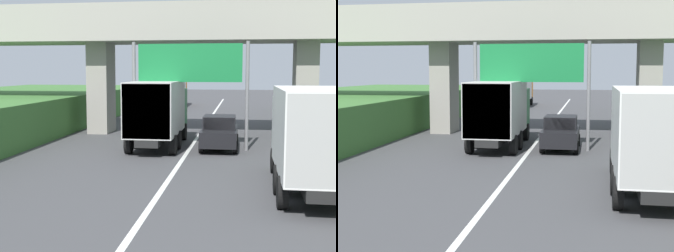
% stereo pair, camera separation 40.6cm
% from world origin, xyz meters
% --- Properties ---
extents(lane_centre_stripe, '(0.20, 86.94, 0.01)m').
position_xyz_m(lane_centre_stripe, '(0.00, 23.47, 0.00)').
color(lane_centre_stripe, white).
rests_on(lane_centre_stripe, ground).
extents(overpass_bridge, '(40.00, 4.80, 7.90)m').
position_xyz_m(overpass_bridge, '(0.00, 29.34, 5.97)').
color(overpass_bridge, '#9E998E').
rests_on(overpass_bridge, ground).
extents(overhead_highway_sign, '(5.88, 0.18, 5.40)m').
position_xyz_m(overhead_highway_sign, '(0.00, 23.33, 3.99)').
color(overhead_highway_sign, slate).
rests_on(overhead_highway_sign, ground).
extents(truck_orange, '(2.44, 7.30, 3.44)m').
position_xyz_m(truck_orange, '(-4.85, 52.06, 1.93)').
color(truck_orange, black).
rests_on(truck_orange, ground).
extents(truck_green, '(2.44, 7.30, 3.44)m').
position_xyz_m(truck_green, '(-1.65, 23.80, 1.93)').
color(truck_green, black).
rests_on(truck_green, ground).
extents(truck_white, '(2.44, 7.30, 3.44)m').
position_xyz_m(truck_white, '(4.89, 15.33, 1.93)').
color(truck_white, black).
rests_on(truck_white, ground).
extents(car_black, '(1.86, 4.10, 1.72)m').
position_xyz_m(car_black, '(1.51, 23.51, 0.86)').
color(car_black, black).
rests_on(car_black, ground).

